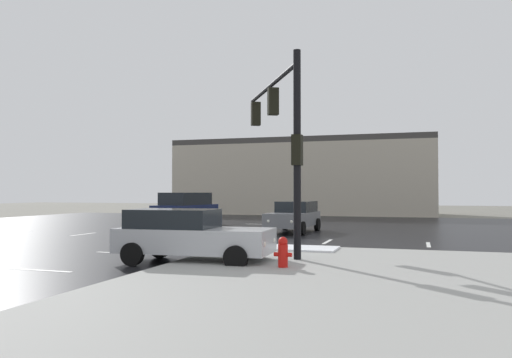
% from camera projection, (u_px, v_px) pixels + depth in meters
% --- Properties ---
extents(ground_plane, '(120.00, 120.00, 0.00)m').
position_uv_depth(ground_plane, '(196.00, 238.00, 23.14)').
color(ground_plane, slate).
extents(road_asphalt, '(44.00, 44.00, 0.02)m').
position_uv_depth(road_asphalt, '(196.00, 238.00, 23.14)').
color(road_asphalt, black).
rests_on(road_asphalt, ground_plane).
extents(snow_strip_curbside, '(4.00, 1.60, 0.06)m').
position_uv_depth(snow_strip_curbside, '(279.00, 247.00, 17.82)').
color(snow_strip_curbside, white).
rests_on(snow_strip_curbside, sidewalk_corner).
extents(lane_markings, '(36.15, 36.15, 0.01)m').
position_uv_depth(lane_markings, '(208.00, 241.00, 21.46)').
color(lane_markings, silver).
rests_on(lane_markings, road_asphalt).
extents(traffic_signal_mast, '(3.41, 5.86, 6.16)m').
position_uv_depth(traffic_signal_mast, '(281.00, 125.00, 16.81)').
color(traffic_signal_mast, black).
rests_on(traffic_signal_mast, sidewalk_corner).
extents(fire_hydrant, '(0.48, 0.26, 0.79)m').
position_uv_depth(fire_hydrant, '(283.00, 252.00, 13.39)').
color(fire_hydrant, red).
rests_on(fire_hydrant, sidewalk_corner).
extents(strip_building_background, '(23.61, 8.00, 6.93)m').
position_uv_depth(strip_building_background, '(304.00, 177.00, 48.29)').
color(strip_building_background, '#BCB29E').
rests_on(strip_building_background, ground_plane).
extents(suv_navy, '(2.62, 5.00, 2.03)m').
position_uv_depth(suv_navy, '(186.00, 208.00, 31.39)').
color(suv_navy, '#141E47').
rests_on(suv_navy, road_asphalt).
extents(sedan_silver, '(4.61, 2.20, 1.58)m').
position_uv_depth(sedan_silver, '(189.00, 235.00, 14.99)').
color(sedan_silver, '#B7BABF').
rests_on(sedan_silver, road_asphalt).
extents(sedan_grey, '(2.20, 4.61, 1.58)m').
position_uv_depth(sedan_grey, '(294.00, 216.00, 26.44)').
color(sedan_grey, slate).
rests_on(sedan_grey, road_asphalt).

